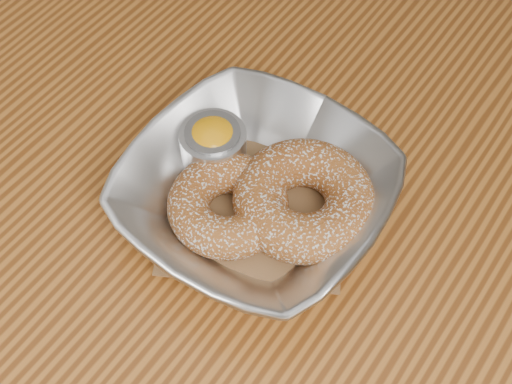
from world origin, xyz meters
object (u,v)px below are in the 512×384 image
Objects in this scene: donut_back at (304,199)px; ramekin at (213,146)px; donut_front at (228,205)px; serving_bowl at (256,195)px; table at (200,259)px.

ramekin is (-0.09, 0.00, 0.00)m from donut_back.
donut_back is 0.09m from ramekin.
ramekin is at bearing 138.47° from donut_front.
serving_bowl is at bearing 60.11° from donut_front.
donut_back is 0.06m from donut_front.
table is 10.56× the size of donut_back.
donut_back reaches higher than table.
table is 21.59× the size of ramekin.
donut_back is at bearing 23.59° from table.
table is at bearing -82.55° from ramekin.
donut_front is at bearing -141.90° from donut_back.
serving_bowl is 0.04m from donut_back.
donut_front is (-0.05, -0.04, -0.00)m from donut_back.
ramekin reaches higher than table.
ramekin is at bearing 179.44° from donut_back.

